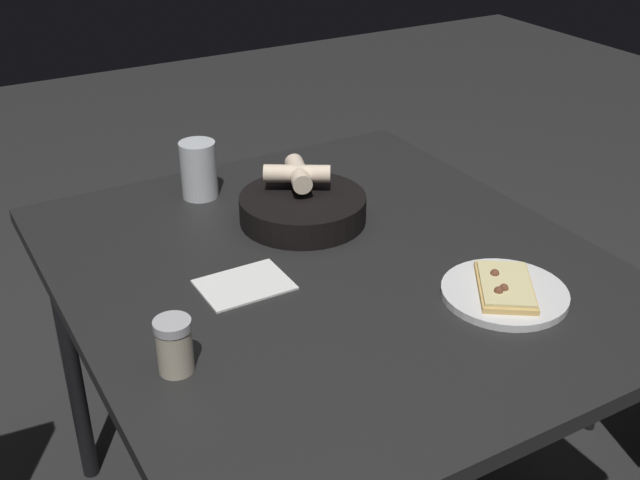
{
  "coord_description": "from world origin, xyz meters",
  "views": [
    {
      "loc": [
        0.67,
        1.12,
        1.5
      ],
      "look_at": [
        0.03,
        0.01,
        0.81
      ],
      "focal_mm": 44.47,
      "sensor_mm": 36.0,
      "label": 1
    }
  ],
  "objects_px": {
    "beer_glass": "(199,172)",
    "pepper_shaker": "(175,348)",
    "pizza_plate": "(505,291)",
    "dining_table": "(332,291)",
    "bread_basket": "(302,206)"
  },
  "relations": [
    {
      "from": "beer_glass",
      "to": "pepper_shaker",
      "type": "distance_m",
      "value": 0.63
    },
    {
      "from": "pizza_plate",
      "to": "pepper_shaker",
      "type": "height_order",
      "value": "pepper_shaker"
    },
    {
      "from": "dining_table",
      "to": "beer_glass",
      "type": "distance_m",
      "value": 0.43
    },
    {
      "from": "bread_basket",
      "to": "pepper_shaker",
      "type": "xyz_separation_m",
      "value": [
        0.41,
        0.35,
        0.01
      ]
    },
    {
      "from": "dining_table",
      "to": "pepper_shaker",
      "type": "relative_size",
      "value": 12.11
    },
    {
      "from": "dining_table",
      "to": "beer_glass",
      "type": "height_order",
      "value": "beer_glass"
    },
    {
      "from": "beer_glass",
      "to": "bread_basket",
      "type": "bearing_deg",
      "value": 122.62
    },
    {
      "from": "bread_basket",
      "to": "beer_glass",
      "type": "height_order",
      "value": "beer_glass"
    },
    {
      "from": "bread_basket",
      "to": "beer_glass",
      "type": "distance_m",
      "value": 0.26
    },
    {
      "from": "pizza_plate",
      "to": "pepper_shaker",
      "type": "distance_m",
      "value": 0.58
    },
    {
      "from": "beer_glass",
      "to": "pizza_plate",
      "type": "bearing_deg",
      "value": 115.0
    },
    {
      "from": "dining_table",
      "to": "pizza_plate",
      "type": "distance_m",
      "value": 0.33
    },
    {
      "from": "dining_table",
      "to": "bread_basket",
      "type": "bearing_deg",
      "value": -100.87
    },
    {
      "from": "dining_table",
      "to": "bread_basket",
      "type": "height_order",
      "value": "bread_basket"
    },
    {
      "from": "pizza_plate",
      "to": "beer_glass",
      "type": "distance_m",
      "value": 0.72
    }
  ]
}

